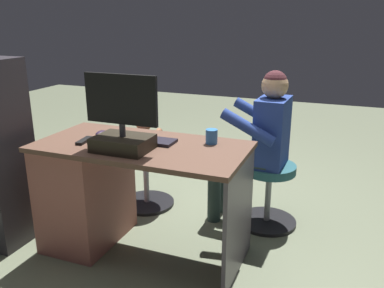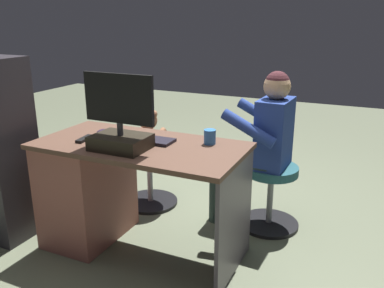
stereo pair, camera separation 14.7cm
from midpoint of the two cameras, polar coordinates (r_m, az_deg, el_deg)
name	(u,v)px [view 1 (the left image)]	position (r m, az deg, el deg)	size (l,w,h in m)	color
ground_plane	(167,227)	(3.07, -5.00, -11.52)	(10.00, 10.00, 0.00)	#656D53
desk	(99,188)	(2.80, -14.45, -5.98)	(1.30, 0.65, 0.74)	brown
monitor	(122,128)	(2.38, -11.52, 2.16)	(0.45, 0.25, 0.45)	black
keyboard	(143,140)	(2.57, -8.56, 0.60)	(0.42, 0.14, 0.02)	black
computer_mouse	(101,133)	(2.73, -14.18, 1.44)	(0.06, 0.10, 0.04)	#291C31
cup	(212,137)	(2.48, 1.08, 1.05)	(0.07, 0.07, 0.09)	#3372BF
tv_remote	(84,141)	(2.63, -16.48, 0.44)	(0.04, 0.15, 0.02)	black
office_chair_teddy	(146,173)	(3.31, -7.77, -4.06)	(0.45, 0.45, 0.47)	black
teddy_bear	(145,132)	(3.21, -7.92, 1.66)	(0.23, 0.23, 0.33)	#A46A49
visitor_chair	(268,188)	(3.03, 9.35, -6.20)	(0.44, 0.44, 0.47)	black
person	(259,136)	(2.91, 7.94, 1.08)	(0.55, 0.49, 1.14)	navy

